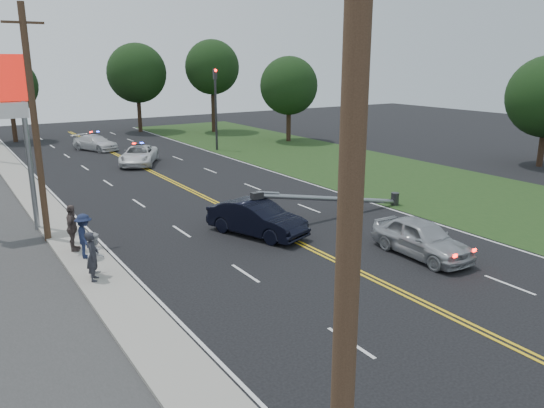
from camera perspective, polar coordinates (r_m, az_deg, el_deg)
ground at (r=19.28m, az=12.95°, el=-8.87°), size 120.00×120.00×0.00m
sidewalk at (r=23.84m, az=-20.17°, el=-4.56°), size 1.80×70.00×0.12m
grass_verge at (r=35.26m, az=16.91°, el=1.88°), size 12.00×80.00×0.01m
centerline_yellow at (r=26.73m, az=-2.41°, el=-1.61°), size 0.36×80.00×0.00m
traffic_signal at (r=47.26m, az=-6.07°, el=10.84°), size 0.28×0.41×7.05m
fallen_streetlight at (r=27.23m, az=7.35°, el=0.58°), size 9.36×0.44×1.91m
utility_pole_near at (r=6.11m, az=7.99°, el=-10.74°), size 1.60×0.28×10.00m
utility_pole_mid at (r=24.55m, az=-24.14°, el=7.69°), size 1.60×0.28×10.00m
tree_6 at (r=57.60m, az=-26.46°, el=11.34°), size 5.32×5.32×8.08m
tree_7 at (r=61.26m, az=-14.34°, el=13.48°), size 6.41×6.41×9.59m
tree_8 at (r=59.71m, az=-6.46°, el=14.40°), size 5.86×5.86×9.94m
tree_9 at (r=52.33m, az=1.83°, el=12.59°), size 5.57×5.57×8.15m
crashed_sedan at (r=24.11m, az=-1.65°, el=-1.55°), size 3.25×5.09×1.58m
waiting_sedan at (r=22.38m, az=15.80°, el=-3.54°), size 1.93×4.55×1.53m
emergency_a at (r=41.94m, az=-14.14°, el=5.10°), size 4.52×5.61×1.42m
emergency_b at (r=49.76m, az=-18.46°, el=6.26°), size 3.65×4.95×1.33m
bystander_a at (r=19.92m, az=-18.73°, el=-5.33°), size 0.64×0.77×1.81m
bystander_b at (r=20.42m, az=-18.39°, el=-5.09°), size 0.91×0.98×1.62m
bystander_c at (r=22.27m, az=-19.53°, el=-3.26°), size 0.79×1.23×1.80m
bystander_d at (r=23.22m, az=-20.70°, el=-2.44°), size 0.87×1.24×1.95m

